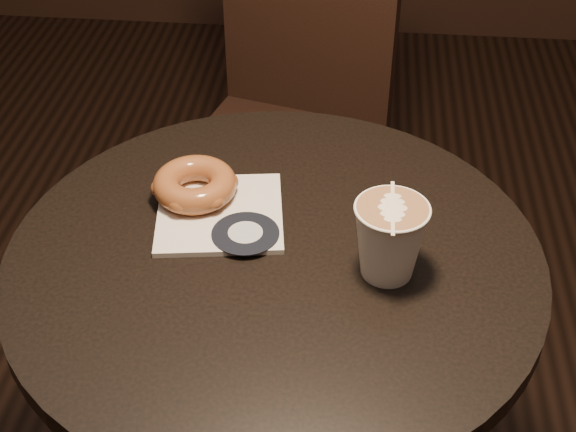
% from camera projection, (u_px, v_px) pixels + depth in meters
% --- Properties ---
extents(cafe_table, '(0.70, 0.70, 0.75)m').
position_uv_depth(cafe_table, '(276.00, 354.00, 1.16)').
color(cafe_table, black).
rests_on(cafe_table, ground).
extents(chair, '(0.48, 0.48, 0.99)m').
position_uv_depth(chair, '(295.00, 90.00, 1.76)').
color(chair, black).
rests_on(chair, ground).
extents(pastry_bag, '(0.19, 0.19, 0.01)m').
position_uv_depth(pastry_bag, '(220.00, 213.00, 1.09)').
color(pastry_bag, silver).
rests_on(pastry_bag, cafe_table).
extents(doughnut, '(0.12, 0.12, 0.04)m').
position_uv_depth(doughnut, '(195.00, 184.00, 1.11)').
color(doughnut, brown).
rests_on(doughnut, pastry_bag).
extents(latte_cup, '(0.09, 0.09, 0.10)m').
position_uv_depth(latte_cup, '(389.00, 240.00, 0.98)').
color(latte_cup, white).
rests_on(latte_cup, cafe_table).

